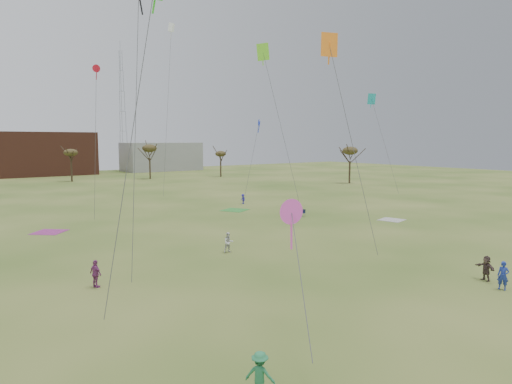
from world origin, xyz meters
TOP-DOWN VIEW (x-y plane):
  - ground at (0.00, 0.00)m, footprint 260.00×260.00m
  - flyer_near_center at (-11.93, -4.44)m, footprint 1.23×1.34m
  - flyer_near_right at (8.20, -4.00)m, footprint 0.62×0.78m
  - spectator_fore_c at (9.26, -2.37)m, footprint 0.99×1.70m
  - spectator_mid_d at (-13.02, 12.19)m, footprint 0.77×1.18m
  - spectator_mid_e at (-0.88, 14.83)m, footprint 1.01×0.87m
  - flyer_far_c at (17.26, 38.83)m, footprint 0.61×1.00m
  - blanket_cream at (23.94, 16.40)m, footprint 3.29×3.29m
  - blanket_plum at (-11.52, 33.42)m, footprint 4.24×4.24m
  - blanket_olive at (12.75, 34.29)m, footprint 4.33×4.33m
  - camp_chair_right at (17.04, 24.90)m, footprint 0.73×0.72m
  - kites_aloft at (-1.46, 21.71)m, footprint 80.04×57.62m
  - tree_line at (-2.85, 79.12)m, footprint 117.44×49.32m
  - building_brick at (5.00, 120.00)m, footprint 26.00×16.00m
  - building_grey at (40.00, 118.00)m, footprint 24.00×12.00m
  - radio_tower at (30.00, 125.00)m, footprint 1.51×1.72m

SIDE VIEW (x-z plane):
  - ground at x=0.00m, z-range 0.00..0.00m
  - blanket_cream at x=23.94m, z-range -0.01..0.02m
  - blanket_plum at x=-11.52m, z-range -0.01..0.02m
  - blanket_olive at x=12.75m, z-range -0.01..0.02m
  - camp_chair_right at x=17.04m, z-range -0.18..0.69m
  - flyer_far_c at x=17.26m, z-range 0.00..1.51m
  - spectator_fore_c at x=9.26m, z-range 0.00..1.75m
  - spectator_mid_e at x=-0.88m, z-range 0.00..1.77m
  - flyer_near_center at x=-11.93m, z-range 0.00..1.81m
  - spectator_mid_d at x=-13.02m, z-range 0.00..1.87m
  - flyer_near_right at x=8.20m, z-range 0.00..1.88m
  - building_grey at x=40.00m, z-range 0.00..9.00m
  - building_brick at x=5.00m, z-range 0.00..12.00m
  - tree_line at x=-2.85m, z-range 2.63..11.54m
  - kites_aloft at x=-1.46m, z-range 5.11..32.86m
  - radio_tower at x=30.00m, z-range -1.29..39.71m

